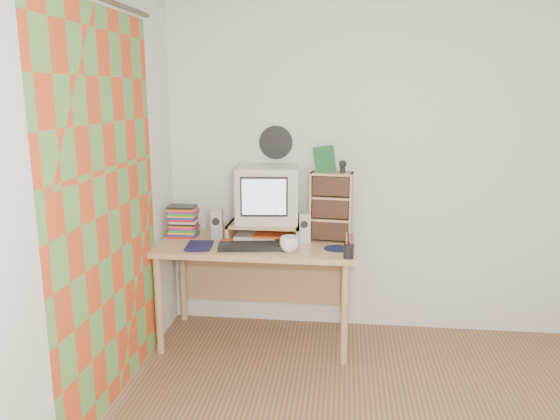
% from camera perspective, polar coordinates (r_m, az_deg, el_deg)
% --- Properties ---
extents(back_wall, '(3.50, 0.00, 3.50)m').
position_cam_1_polar(back_wall, '(4.14, 12.52, 4.31)').
color(back_wall, silver).
rests_on(back_wall, floor).
extents(left_wall, '(0.00, 3.50, 3.50)m').
position_cam_1_polar(left_wall, '(2.74, -22.49, -0.34)').
color(left_wall, silver).
rests_on(left_wall, floor).
extents(curtain, '(0.00, 2.20, 2.20)m').
position_cam_1_polar(curtain, '(3.16, -17.53, -0.24)').
color(curtain, '#CE441D').
rests_on(curtain, left_wall).
extents(wall_disc, '(0.25, 0.02, 0.25)m').
position_cam_1_polar(wall_disc, '(4.11, -0.43, 7.07)').
color(wall_disc, black).
rests_on(wall_disc, back_wall).
extents(desk, '(1.40, 0.70, 0.75)m').
position_cam_1_polar(desk, '(4.01, -2.36, -4.99)').
color(desk, tan).
rests_on(desk, floor).
extents(monitor_riser, '(0.52, 0.30, 0.12)m').
position_cam_1_polar(monitor_riser, '(3.97, -1.59, -1.71)').
color(monitor_riser, tan).
rests_on(monitor_riser, desk).
extents(crt_monitor, '(0.47, 0.47, 0.41)m').
position_cam_1_polar(crt_monitor, '(3.97, -1.33, 1.66)').
color(crt_monitor, beige).
rests_on(crt_monitor, monitor_riser).
extents(speaker_left, '(0.09, 0.09, 0.22)m').
position_cam_1_polar(speaker_left, '(3.99, -6.57, -1.51)').
color(speaker_left, '#ABABAF').
rests_on(speaker_left, desk).
extents(speaker_right, '(0.09, 0.09, 0.21)m').
position_cam_1_polar(speaker_right, '(3.90, 2.59, -1.81)').
color(speaker_right, '#ABABAF').
rests_on(speaker_right, desk).
extents(keyboard, '(0.52, 0.24, 0.03)m').
position_cam_1_polar(keyboard, '(3.75, -2.61, -3.80)').
color(keyboard, black).
rests_on(keyboard, desk).
extents(dvd_stack, '(0.20, 0.14, 0.28)m').
position_cam_1_polar(dvd_stack, '(4.08, -10.05, -0.83)').
color(dvd_stack, brown).
rests_on(dvd_stack, desk).
extents(cd_rack, '(0.31, 0.19, 0.49)m').
position_cam_1_polar(cd_rack, '(3.91, 5.39, 0.33)').
color(cd_rack, tan).
rests_on(cd_rack, desk).
extents(mug, '(0.15, 0.15, 0.10)m').
position_cam_1_polar(mug, '(3.67, 0.99, -3.59)').
color(mug, white).
rests_on(mug, desk).
extents(diary, '(0.23, 0.18, 0.04)m').
position_cam_1_polar(diary, '(3.83, -9.72, -3.54)').
color(diary, '#11133E').
rests_on(diary, desk).
extents(mousepad, '(0.19, 0.19, 0.00)m').
position_cam_1_polar(mousepad, '(3.76, 5.93, -4.03)').
color(mousepad, black).
rests_on(mousepad, desk).
extents(pen_cup, '(0.08, 0.08, 0.13)m').
position_cam_1_polar(pen_cup, '(3.55, 7.19, -3.98)').
color(pen_cup, black).
rests_on(pen_cup, desk).
extents(papers, '(0.30, 0.22, 0.04)m').
position_cam_1_polar(papers, '(4.01, -1.82, -2.68)').
color(papers, silver).
rests_on(papers, desk).
extents(red_box, '(0.08, 0.05, 0.04)m').
position_cam_1_polar(red_box, '(3.84, -5.66, -3.39)').
color(red_box, '#B52713').
rests_on(red_box, desk).
extents(game_box, '(0.15, 0.07, 0.18)m').
position_cam_1_polar(game_box, '(3.86, 4.68, 5.30)').
color(game_box, '#1A5C2D').
rests_on(game_box, cd_rack).
extents(webcam, '(0.06, 0.06, 0.09)m').
position_cam_1_polar(webcam, '(3.85, 6.57, 4.53)').
color(webcam, black).
rests_on(webcam, cd_rack).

